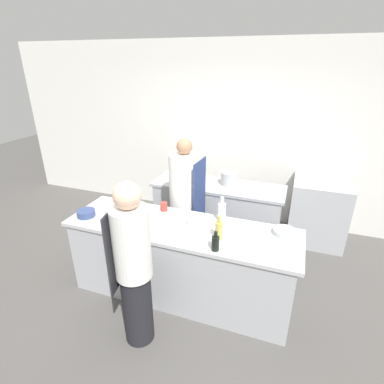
{
  "coord_description": "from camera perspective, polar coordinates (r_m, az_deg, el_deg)",
  "views": [
    {
      "loc": [
        1.04,
        -2.54,
        2.5
      ],
      "look_at": [
        0.0,
        0.35,
        1.14
      ],
      "focal_mm": 28.0,
      "sensor_mm": 36.0,
      "label": 1
    }
  ],
  "objects": [
    {
      "name": "ground_plane",
      "position": [
        3.71,
        -1.93,
        -18.42
      ],
      "size": [
        16.0,
        16.0,
        0.0
      ],
      "primitive_type": "plane",
      "color": "#4C4947"
    },
    {
      "name": "wall_back",
      "position": [
        4.91,
        7.19,
        10.78
      ],
      "size": [
        8.0,
        0.06,
        2.8
      ],
      "color": "silver",
      "rests_on": "ground_plane"
    },
    {
      "name": "prep_counter",
      "position": [
        3.43,
        -2.04,
        -12.91
      ],
      "size": [
        2.49,
        0.75,
        0.89
      ],
      "color": "#A8AAAF",
      "rests_on": "ground_plane"
    },
    {
      "name": "pass_counter",
      "position": [
        4.42,
        4.82,
        -3.9
      ],
      "size": [
        1.85,
        0.6,
        0.89
      ],
      "color": "#A8AAAF",
      "rests_on": "ground_plane"
    },
    {
      "name": "oven_range",
      "position": [
        4.74,
        22.84,
        -3.44
      ],
      "size": [
        0.77,
        0.7,
        0.94
      ],
      "color": "#A8AAAF",
      "rests_on": "ground_plane"
    },
    {
      "name": "chef_at_prep_near",
      "position": [
        2.75,
        -11.06,
        -13.93
      ],
      "size": [
        0.36,
        0.35,
        1.64
      ],
      "rotation": [
        0.0,
        0.0,
        1.77
      ],
      "color": "black",
      "rests_on": "ground_plane"
    },
    {
      "name": "chef_at_stove",
      "position": [
        3.84,
        -1.29,
        -2.01
      ],
      "size": [
        0.41,
        0.39,
        1.65
      ],
      "rotation": [
        0.0,
        0.0,
        -1.64
      ],
      "color": "black",
      "rests_on": "ground_plane"
    },
    {
      "name": "bottle_olive_oil",
      "position": [
        2.94,
        5.12,
        -7.18
      ],
      "size": [
        0.08,
        0.08,
        0.25
      ],
      "color": "#B2A84C",
      "rests_on": "prep_counter"
    },
    {
      "name": "bottle_vinegar",
      "position": [
        2.78,
        4.48,
        -9.63
      ],
      "size": [
        0.07,
        0.07,
        0.2
      ],
      "color": "black",
      "rests_on": "prep_counter"
    },
    {
      "name": "bottle_wine",
      "position": [
        3.26,
        5.68,
        -3.67
      ],
      "size": [
        0.09,
        0.09,
        0.28
      ],
      "color": "silver",
      "rests_on": "prep_counter"
    },
    {
      "name": "bowl_mixing_large",
      "position": [
        3.56,
        -19.53,
        -3.83
      ],
      "size": [
        0.2,
        0.2,
        0.07
      ],
      "color": "navy",
      "rests_on": "prep_counter"
    },
    {
      "name": "bowl_prep_small",
      "position": [
        3.17,
        17.18,
        -7.29
      ],
      "size": [
        0.22,
        0.22,
        0.06
      ],
      "color": "#B7BABC",
      "rests_on": "prep_counter"
    },
    {
      "name": "bowl_ceramic_blue",
      "position": [
        3.2,
        0.57,
        -5.74
      ],
      "size": [
        0.17,
        0.17,
        0.06
      ],
      "color": "white",
      "rests_on": "prep_counter"
    },
    {
      "name": "cup",
      "position": [
        3.49,
        -5.35,
        -2.77
      ],
      "size": [
        0.08,
        0.08,
        0.1
      ],
      "color": "#B2382D",
      "rests_on": "prep_counter"
    },
    {
      "name": "stockpot",
      "position": [
        4.22,
        7.07,
        2.59
      ],
      "size": [
        0.22,
        0.22,
        0.18
      ],
      "color": "#A8AAAF",
      "rests_on": "pass_counter"
    }
  ]
}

